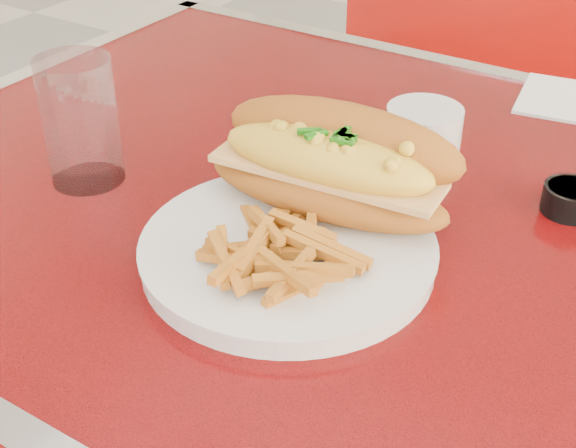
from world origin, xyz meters
The scene contains 11 objects.
diner_table centered at (0.00, 0.00, 0.61)m, with size 1.23×0.83×0.77m.
booth_bench_far centered at (0.00, 0.81, 0.29)m, with size 1.20×0.51×0.90m.
dinner_plate centered at (-0.06, -0.13, 0.78)m, with size 0.30×0.30×0.02m.
mac_hoagie centered at (-0.06, -0.05, 0.83)m, with size 0.25×0.14×0.11m.
fries_pile centered at (-0.05, -0.15, 0.80)m, with size 0.12×0.10×0.03m, color orange, non-canonical shape.
fork centered at (-0.08, -0.10, 0.79)m, with size 0.08×0.15×0.00m.
gravy_ramekin centered at (-0.05, 0.14, 0.80)m, with size 0.11×0.11×0.05m.
sauce_cup_left centered at (-0.17, 0.11, 0.79)m, with size 0.07×0.07×0.03m.
sauce_cup_right centered at (0.13, 0.10, 0.79)m, with size 0.06×0.06×0.03m.
water_tumbler centered at (-0.32, -0.11, 0.84)m, with size 0.08×0.08×0.13m, color silver.
paper_napkin centered at (0.06, 0.36, 0.77)m, with size 0.13×0.13×0.00m, color white.
Camera 1 is at (0.26, -0.62, 1.20)m, focal length 50.00 mm.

